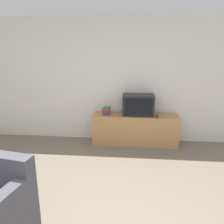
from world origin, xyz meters
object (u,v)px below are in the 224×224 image
object	(u,v)px
remote_on_stand	(157,116)
book_stack	(106,111)
television	(138,105)
tv_stand	(135,129)

from	to	relation	value
remote_on_stand	book_stack	bearing A→B (deg)	173.92
television	remote_on_stand	bearing A→B (deg)	-21.26
television	book_stack	size ratio (longest dim) A/B	3.03
tv_stand	television	xyz separation A→B (m)	(0.05, 0.03, 0.53)
tv_stand	book_stack	distance (m)	0.72
tv_stand	remote_on_stand	xyz separation A→B (m)	(0.43, -0.12, 0.33)
television	remote_on_stand	distance (m)	0.45
tv_stand	television	size ratio (longest dim) A/B	2.76
television	remote_on_stand	xyz separation A→B (m)	(0.38, -0.15, -0.20)
book_stack	television	bearing A→B (deg)	3.27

